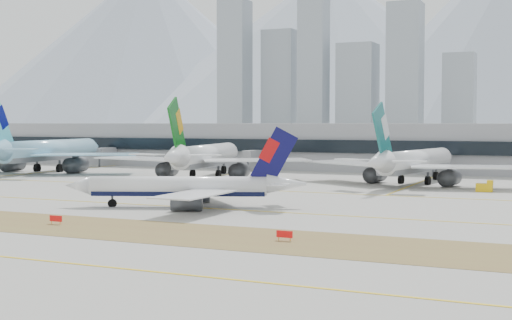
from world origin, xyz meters
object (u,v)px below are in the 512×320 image
at_px(widebody_korean, 46,152).
at_px(terminal, 381,146).
at_px(taxiing_airliner, 187,187).
at_px(widebody_eva, 204,157).
at_px(widebody_cathay, 413,163).

relative_size(widebody_korean, terminal, 0.23).
bearing_deg(taxiing_airliner, widebody_korean, -58.04).
distance_m(widebody_korean, terminal, 107.27).
height_order(taxiing_airliner, widebody_korean, widebody_korean).
relative_size(taxiing_airliner, terminal, 0.15).
distance_m(taxiing_airliner, terminal, 119.75).
relative_size(widebody_korean, widebody_eva, 1.09).
bearing_deg(terminal, widebody_korean, -147.72).
relative_size(widebody_cathay, terminal, 0.20).
bearing_deg(widebody_eva, widebody_cathay, -96.12).
bearing_deg(widebody_cathay, terminal, 30.25).
xyz_separation_m(taxiing_airliner, widebody_cathay, (27.45, 64.06, 1.80)).
bearing_deg(taxiing_airliner, widebody_cathay, -135.07).
height_order(taxiing_airliner, widebody_cathay, widebody_cathay).
height_order(widebody_korean, terminal, widebody_korean).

